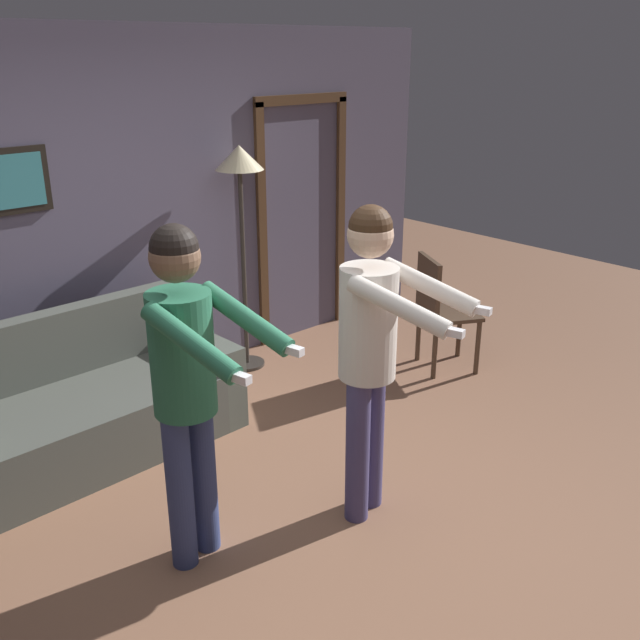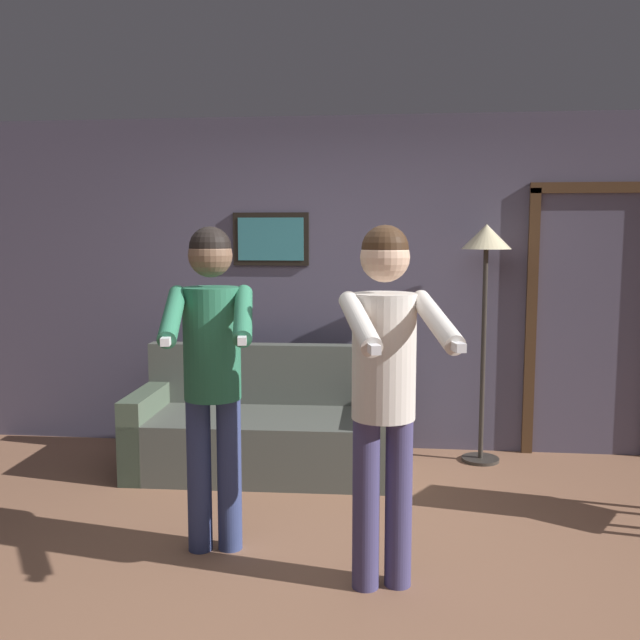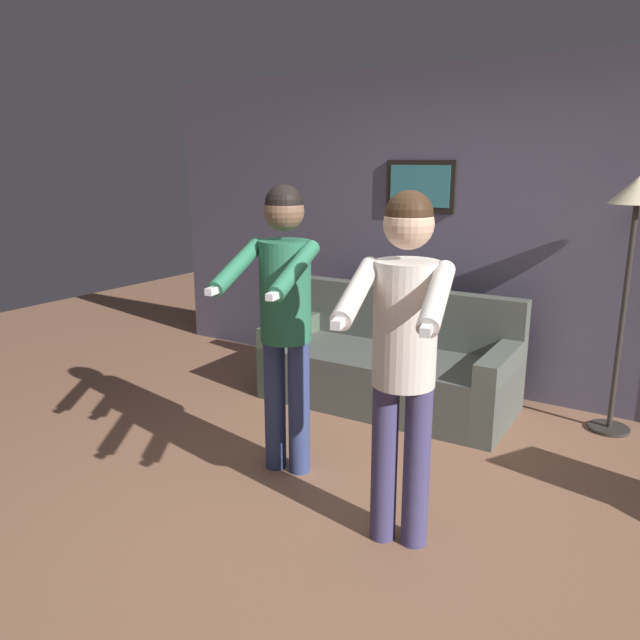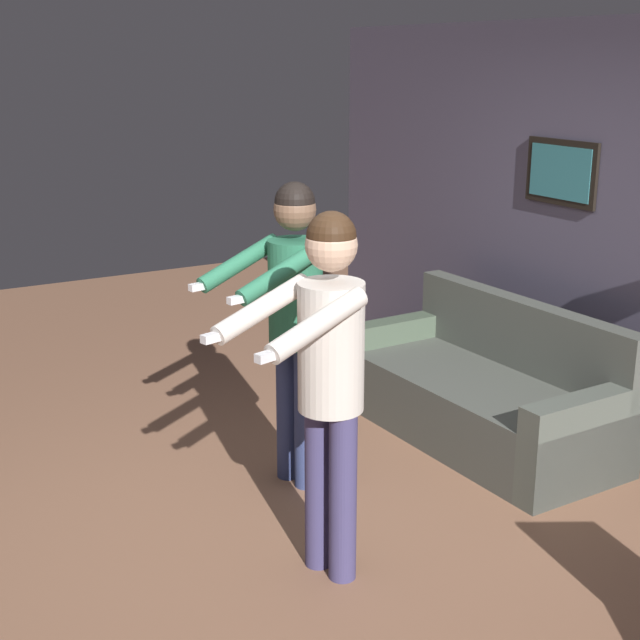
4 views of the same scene
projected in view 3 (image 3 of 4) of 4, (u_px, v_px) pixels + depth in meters
name	position (u px, v px, depth m)	size (l,w,h in m)	color
ground_plane	(345.00, 517.00, 3.36)	(12.00, 12.00, 0.00)	#8F6248
back_wall_assembly	(495.00, 234.00, 4.88)	(6.40, 0.10, 2.60)	#555066
couch	(390.00, 369.00, 4.89)	(1.92, 0.90, 0.87)	#4F524B
torchiere_lamp	(635.00, 218.00, 4.07)	(0.36, 0.36, 1.77)	#332D28
person_standing_left	(284.00, 304.00, 3.60)	(0.52, 0.74, 1.74)	navy
person_standing_right	(404.00, 339.00, 2.88)	(0.55, 0.76, 1.74)	#423D6A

